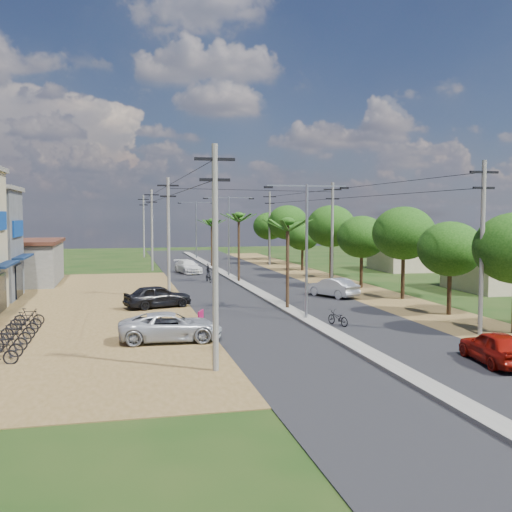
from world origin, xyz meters
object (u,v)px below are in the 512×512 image
Objects in this scene: car_parked_dark at (158,297)px; car_white_far at (188,267)px; car_red_near at (496,348)px; car_parked_silver at (171,327)px; parked_scooter_row at (16,333)px; moto_rider_east at (338,319)px; car_silver_mid at (332,288)px; roadside_sign at (201,318)px.

car_white_far is at bearing -29.67° from car_parked_dark.
car_parked_silver reaches higher than car_red_near.
car_parked_dark is 11.97m from parked_scooter_row.
car_parked_dark is at bearing -63.23° from moto_rider_east.
car_parked_dark reaches higher than car_parked_silver.
parked_scooter_row is at bearing 4.97° from car_silver_mid.
parked_scooter_row is at bearing 81.05° from car_parked_silver.
car_silver_mid reaches higher than parked_scooter_row.
car_silver_mid is (0.48, 20.68, 0.02)m from car_red_near.
car_parked_dark is 12.91m from moto_rider_east.
moto_rider_east is at bearing 46.75° from car_silver_mid.
moto_rider_east is at bearing 8.48° from roadside_sign.
car_parked_dark is at bearing -48.58° from car_red_near.
moto_rider_east is 16.85m from parked_scooter_row.
roadside_sign is at bearing -107.87° from car_white_far.
roadside_sign is at bearing 15.38° from car_silver_mid.
moto_rider_east is at bearing -94.10° from car_white_far.
car_silver_mid is at bearing -98.45° from car_parked_dark.
roadside_sign is (-11.27, -9.36, -0.28)m from car_silver_mid.
car_red_near is 41.92m from car_white_far.
car_white_far is 33.87m from car_parked_silver.
car_red_near is 0.87× the size of car_white_far.
roadside_sign is at bearing 13.38° from parked_scooter_row.
moto_rider_east is (9.38, -8.86, -0.33)m from car_parked_dark.
car_silver_mid is 0.86× the size of car_parked_silver.
car_silver_mid reaches higher than roadside_sign.
car_parked_silver is at bearing 20.26° from car_silver_mid.
car_red_near is at bearing -118.45° from car_parked_silver.
car_silver_mid is 13.37m from car_parked_dark.
car_red_near reaches higher than moto_rider_east.
car_silver_mid is 11.73m from moto_rider_east.
car_silver_mid is 22.17m from car_white_far.
car_red_near is 22.12m from parked_scooter_row.
car_red_near reaches higher than parked_scooter_row.
car_silver_mid reaches higher than car_parked_silver.
car_red_near is 0.43× the size of parked_scooter_row.
car_parked_dark is 7.39m from roadside_sign.
car_red_near is 0.92× the size of car_parked_dark.
car_parked_dark reaches higher than moto_rider_east.
car_red_near is 22.40m from car_parked_dark.
car_parked_silver is 9.66m from moto_rider_east.
car_silver_mid is 0.92× the size of car_white_far.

